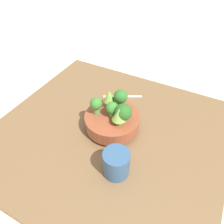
# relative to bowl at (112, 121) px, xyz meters

# --- Properties ---
(ground_plane) EXTENTS (6.00, 6.00, 0.00)m
(ground_plane) POSITION_rel_bowl_xyz_m (-0.00, 0.03, -0.07)
(ground_plane) COLOR beige
(table) EXTENTS (0.90, 0.85, 0.03)m
(table) POSITION_rel_bowl_xyz_m (-0.00, 0.03, -0.06)
(table) COLOR brown
(table) RESTS_ON ground_plane
(bowl) EXTENTS (0.22, 0.22, 0.07)m
(bowl) POSITION_rel_bowl_xyz_m (0.00, 0.00, 0.00)
(bowl) COLOR brown
(bowl) RESTS_ON table
(broccoli_floret_center) EXTENTS (0.05, 0.05, 0.07)m
(broccoli_floret_center) POSITION_rel_bowl_xyz_m (0.00, -0.00, 0.07)
(broccoli_floret_center) COLOR #6BA34C
(broccoli_floret_center) RESTS_ON bowl
(broccoli_floret_right) EXTENTS (0.05, 0.05, 0.07)m
(broccoli_floret_right) POSITION_rel_bowl_xyz_m (0.06, 0.01, 0.07)
(broccoli_floret_right) COLOR #609347
(broccoli_floret_right) RESTS_ON bowl
(broccoli_floret_left) EXTENTS (0.07, 0.07, 0.08)m
(broccoli_floret_left) POSITION_rel_bowl_xyz_m (-0.05, 0.00, 0.07)
(broccoli_floret_left) COLOR #6BA34C
(broccoli_floret_left) RESTS_ON bowl
(romanesco_piece_near) EXTENTS (0.05, 0.05, 0.08)m
(romanesco_piece_near) POSITION_rel_bowl_xyz_m (0.04, -0.05, 0.08)
(romanesco_piece_near) COLOR #7AB256
(romanesco_piece_near) RESTS_ON bowl
(romanesco_piece_far) EXTENTS (0.05, 0.05, 0.07)m
(romanesco_piece_far) POSITION_rel_bowl_xyz_m (-0.04, 0.03, 0.07)
(romanesco_piece_far) COLOR #6BA34C
(romanesco_piece_far) RESTS_ON bowl
(broccoli_floret_front) EXTENTS (0.06, 0.06, 0.08)m
(broccoli_floret_front) POSITION_rel_bowl_xyz_m (-0.01, -0.06, 0.08)
(broccoli_floret_front) COLOR #609347
(broccoli_floret_front) RESTS_ON bowl
(cup) EXTENTS (0.09, 0.09, 0.10)m
(cup) POSITION_rel_bowl_xyz_m (-0.11, 0.18, 0.01)
(cup) COLOR #33567F
(cup) RESTS_ON table
(fork) EXTENTS (0.17, 0.10, 0.01)m
(fork) POSITION_rel_bowl_xyz_m (0.05, -0.20, -0.04)
(fork) COLOR silver
(fork) RESTS_ON table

